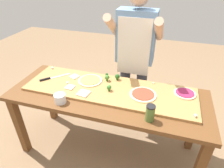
{
  "coord_description": "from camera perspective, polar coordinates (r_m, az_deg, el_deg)",
  "views": [
    {
      "loc": [
        0.48,
        -1.42,
        1.83
      ],
      "look_at": [
        0.03,
        0.07,
        0.85
      ],
      "focal_mm": 30.9,
      "sensor_mm": 36.0,
      "label": 1
    }
  ],
  "objects": [
    {
      "name": "broccoli_floret_center_right",
      "position": [
        1.82,
        -0.87,
        -1.07
      ],
      "size": [
        0.05,
        0.05,
        0.06
      ],
      "color": "#3F7220",
      "rests_on": "cutting_board"
    },
    {
      "name": "cheese_crumble_c",
      "position": [
        1.67,
        23.38,
        -8.64
      ],
      "size": [
        0.03,
        0.03,
        0.02
      ],
      "primitive_type": "cube",
      "rotation": [
        0.0,
        0.0,
        0.88
      ],
      "color": "silver",
      "rests_on": "cutting_board"
    },
    {
      "name": "sauce_jar",
      "position": [
        1.54,
        11.21,
        -8.43
      ],
      "size": [
        0.07,
        0.07,
        0.14
      ],
      "color": "#517033",
      "rests_on": "prep_table"
    },
    {
      "name": "chefs_knife",
      "position": [
        2.13,
        -17.65,
        1.71
      ],
      "size": [
        0.24,
        0.25,
        0.02
      ],
      "color": "#B7BABF",
      "rests_on": "cutting_board"
    },
    {
      "name": "prep_table",
      "position": [
        1.9,
        -1.38,
        -5.43
      ],
      "size": [
        1.89,
        0.7,
        0.77
      ],
      "color": "brown",
      "rests_on": "ground"
    },
    {
      "name": "cheese_crumble_a",
      "position": [
        1.99,
        -13.02,
        0.32
      ],
      "size": [
        0.03,
        0.03,
        0.02
      ],
      "primitive_type": "cube",
      "rotation": [
        0.0,
        0.0,
        0.69
      ],
      "color": "silver",
      "rests_on": "cutting_board"
    },
    {
      "name": "pizza_whole_tomato_red",
      "position": [
        1.8,
        9.15,
        -3.04
      ],
      "size": [
        0.25,
        0.25,
        0.02
      ],
      "color": "beige",
      "rests_on": "cutting_board"
    },
    {
      "name": "cheese_crumble_d",
      "position": [
        1.98,
        12.13,
        0.29
      ],
      "size": [
        0.02,
        0.02,
        0.01
      ],
      "primitive_type": "cube",
      "rotation": [
        0.0,
        0.0,
        1.1
      ],
      "color": "white",
      "rests_on": "cutting_board"
    },
    {
      "name": "cook_center",
      "position": [
        2.14,
        6.79,
        9.17
      ],
      "size": [
        0.54,
        0.39,
        1.67
      ],
      "color": "#333847",
      "rests_on": "ground"
    },
    {
      "name": "pizza_slice_far_left",
      "position": [
        2.09,
        -11.09,
        2.18
      ],
      "size": [
        0.11,
        0.11,
        0.01
      ],
      "primitive_type": "cube",
      "rotation": [
        0.0,
        0.0,
        -0.36
      ],
      "color": "silver",
      "rests_on": "cutting_board"
    },
    {
      "name": "broccoli_floret_front_mid",
      "position": [
        2.04,
        -1.55,
        2.77
      ],
      "size": [
        0.03,
        0.03,
        0.05
      ],
      "color": "#2C5915",
      "rests_on": "cutting_board"
    },
    {
      "name": "broccoli_floret_back_left",
      "position": [
        1.97,
        -1.46,
        1.92
      ],
      "size": [
        0.05,
        0.05,
        0.07
      ],
      "color": "#487A23",
      "rests_on": "cutting_board"
    },
    {
      "name": "broccoli_floret_front_left",
      "position": [
        1.99,
        1.61,
        2.18
      ],
      "size": [
        0.05,
        0.05,
        0.06
      ],
      "color": "#2C5915",
      "rests_on": "cutting_board"
    },
    {
      "name": "pizza_whole_pesto_green",
      "position": [
        2.0,
        -6.5,
        1.11
      ],
      "size": [
        0.25,
        0.25,
        0.02
      ],
      "color": "beige",
      "rests_on": "cutting_board"
    },
    {
      "name": "flour_cup",
      "position": [
        1.77,
        -15.1,
        -4.26
      ],
      "size": [
        0.1,
        0.1,
        0.08
      ],
      "color": "white",
      "rests_on": "prep_table"
    },
    {
      "name": "pizza_slice_near_left",
      "position": [
        1.92,
        -12.35,
        -0.92
      ],
      "size": [
        0.08,
        0.08,
        0.01
      ],
      "primitive_type": "cube",
      "rotation": [
        0.0,
        0.0,
        -0.07
      ],
      "color": "silver",
      "rests_on": "cutting_board"
    },
    {
      "name": "ground_plane",
      "position": [
        2.37,
        -1.16,
        -18.37
      ],
      "size": [
        8.0,
        8.0,
        0.0
      ],
      "primitive_type": "plane",
      "color": "#896B4C"
    },
    {
      "name": "pizza_whole_beet_magenta",
      "position": [
        1.92,
        20.75,
        -2.54
      ],
      "size": [
        0.2,
        0.2,
        0.02
      ],
      "color": "beige",
      "rests_on": "cutting_board"
    },
    {
      "name": "cheese_crumble_b",
      "position": [
        2.32,
        -17.27,
        4.54
      ],
      "size": [
        0.02,
        0.02,
        0.02
      ],
      "primitive_type": "cube",
      "rotation": [
        0.0,
        0.0,
        1.37
      ],
      "color": "white",
      "rests_on": "cutting_board"
    },
    {
      "name": "cutting_board",
      "position": [
        1.88,
        -0.76,
        -1.56
      ],
      "size": [
        1.65,
        0.5,
        0.02
      ],
      "primitive_type": "cube",
      "color": "#B27F47",
      "rests_on": "prep_table"
    },
    {
      "name": "pizza_slice_far_right",
      "position": [
        1.81,
        -8.42,
        -2.73
      ],
      "size": [
        0.12,
        0.12,
        0.01
      ],
      "primitive_type": "cube",
      "rotation": [
        0.0,
        0.0,
        -0.12
      ],
      "color": "silver",
      "rests_on": "cutting_board"
    }
  ]
}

